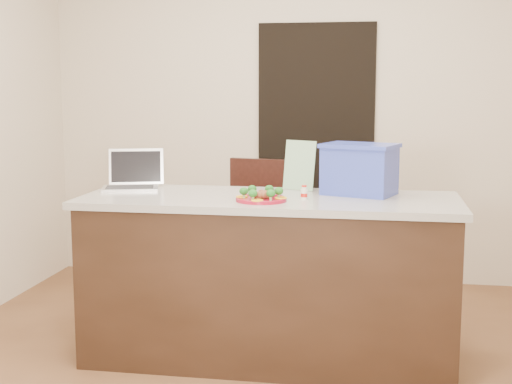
% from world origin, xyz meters
% --- Properties ---
extents(ground, '(4.00, 4.00, 0.00)m').
position_xyz_m(ground, '(0.00, 0.00, 0.00)').
color(ground, brown).
rests_on(ground, ground).
extents(room_shell, '(4.00, 4.00, 4.00)m').
position_xyz_m(room_shell, '(0.00, 0.00, 1.62)').
color(room_shell, white).
rests_on(room_shell, ground).
extents(doorway, '(0.90, 0.02, 2.00)m').
position_xyz_m(doorway, '(0.10, 1.98, 1.00)').
color(doorway, black).
rests_on(doorway, ground).
extents(island, '(2.06, 0.76, 0.92)m').
position_xyz_m(island, '(0.00, 0.25, 0.46)').
color(island, black).
rests_on(island, ground).
extents(plate, '(0.27, 0.27, 0.02)m').
position_xyz_m(plate, '(-0.02, 0.10, 0.93)').
color(plate, maroon).
rests_on(plate, island).
extents(meatballs, '(0.11, 0.11, 0.04)m').
position_xyz_m(meatballs, '(-0.02, 0.10, 0.96)').
color(meatballs, brown).
rests_on(meatballs, plate).
extents(broccoli, '(0.23, 0.22, 0.04)m').
position_xyz_m(broccoli, '(-0.02, 0.10, 0.97)').
color(broccoli, '#154F16').
rests_on(broccoli, plate).
extents(pepper_rings, '(0.27, 0.27, 0.01)m').
position_xyz_m(pepper_rings, '(-0.02, 0.10, 0.94)').
color(pepper_rings, gold).
rests_on(pepper_rings, plate).
extents(napkin, '(0.16, 0.16, 0.01)m').
position_xyz_m(napkin, '(-0.06, 0.16, 0.92)').
color(napkin, white).
rests_on(napkin, island).
extents(fork, '(0.06, 0.14, 0.00)m').
position_xyz_m(fork, '(-0.08, 0.16, 0.93)').
color(fork, '#A9AAAE').
rests_on(fork, napkin).
extents(knife, '(0.02, 0.20, 0.01)m').
position_xyz_m(knife, '(-0.03, 0.14, 0.93)').
color(knife, silver).
rests_on(knife, napkin).
extents(yogurt_bottle, '(0.04, 0.04, 0.08)m').
position_xyz_m(yogurt_bottle, '(0.20, 0.18, 0.95)').
color(yogurt_bottle, beige).
rests_on(yogurt_bottle, island).
extents(laptop, '(0.37, 0.34, 0.23)m').
position_xyz_m(laptop, '(-0.85, 0.45, 0.98)').
color(laptop, silver).
rests_on(laptop, island).
extents(leaflet, '(0.20, 0.12, 0.29)m').
position_xyz_m(leaflet, '(0.13, 0.54, 1.06)').
color(leaflet, silver).
rests_on(leaflet, island).
extents(blue_box, '(0.46, 0.40, 0.28)m').
position_xyz_m(blue_box, '(0.48, 0.42, 1.06)').
color(blue_box, '#2F41AC').
rests_on(blue_box, island).
extents(chair, '(0.54, 0.55, 1.02)m').
position_xyz_m(chair, '(-0.22, 1.17, 0.58)').
color(chair, black).
rests_on(chair, ground).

